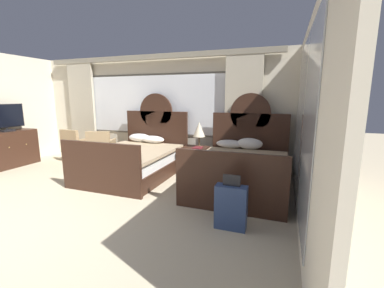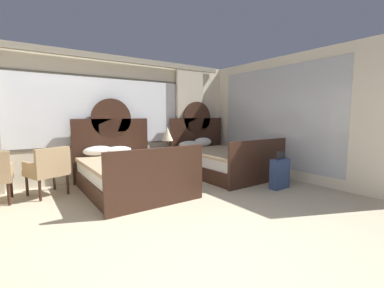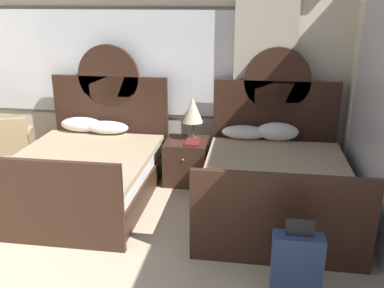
{
  "view_description": "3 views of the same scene",
  "coord_description": "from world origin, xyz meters",
  "px_view_note": "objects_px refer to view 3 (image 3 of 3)",
  "views": [
    {
      "loc": [
        3.08,
        -1.82,
        1.69
      ],
      "look_at": [
        1.63,
        2.17,
        0.89
      ],
      "focal_mm": 23.73,
      "sensor_mm": 36.0,
      "label": 1
    },
    {
      "loc": [
        -1.65,
        -1.79,
        1.41
      ],
      "look_at": [
        1.31,
        2.44,
        0.83
      ],
      "focal_mm": 24.11,
      "sensor_mm": 36.0,
      "label": 2
    },
    {
      "loc": [
        2.1,
        -1.78,
        2.35
      ],
      "look_at": [
        1.55,
        1.92,
        1.05
      ],
      "focal_mm": 39.54,
      "sensor_mm": 36.0,
      "label": 3
    }
  ],
  "objects_px": {
    "table_lamp_on_nightstand": "(193,110)",
    "book_on_nightstand": "(193,143)",
    "bed_near_mirror": "(275,181)",
    "armchair_by_window_left": "(9,142)",
    "suitcase_on_floor": "(296,266)",
    "nightstand_between_beds": "(187,161)",
    "bed_near_window": "(86,170)"
  },
  "relations": [
    {
      "from": "book_on_nightstand",
      "to": "table_lamp_on_nightstand",
      "type": "bearing_deg",
      "value": 97.68
    },
    {
      "from": "book_on_nightstand",
      "to": "suitcase_on_floor",
      "type": "height_order",
      "value": "suitcase_on_floor"
    },
    {
      "from": "bed_near_window",
      "to": "table_lamp_on_nightstand",
      "type": "bearing_deg",
      "value": 30.43
    },
    {
      "from": "bed_near_mirror",
      "to": "table_lamp_on_nightstand",
      "type": "relative_size",
      "value": 3.86
    },
    {
      "from": "nightstand_between_beds",
      "to": "book_on_nightstand",
      "type": "height_order",
      "value": "book_on_nightstand"
    },
    {
      "from": "book_on_nightstand",
      "to": "suitcase_on_floor",
      "type": "relative_size",
      "value": 0.36
    },
    {
      "from": "book_on_nightstand",
      "to": "armchair_by_window_left",
      "type": "xyz_separation_m",
      "value": [
        -2.52,
        -0.05,
        -0.1
      ]
    },
    {
      "from": "bed_near_window",
      "to": "suitcase_on_floor",
      "type": "bearing_deg",
      "value": -32.77
    },
    {
      "from": "armchair_by_window_left",
      "to": "bed_near_window",
      "type": "bearing_deg",
      "value": -20.49
    },
    {
      "from": "bed_near_window",
      "to": "suitcase_on_floor",
      "type": "height_order",
      "value": "bed_near_window"
    },
    {
      "from": "bed_near_mirror",
      "to": "book_on_nightstand",
      "type": "height_order",
      "value": "bed_near_mirror"
    },
    {
      "from": "book_on_nightstand",
      "to": "suitcase_on_floor",
      "type": "bearing_deg",
      "value": -60.79
    },
    {
      "from": "nightstand_between_beds",
      "to": "armchair_by_window_left",
      "type": "relative_size",
      "value": 0.67
    },
    {
      "from": "table_lamp_on_nightstand",
      "to": "suitcase_on_floor",
      "type": "bearing_deg",
      "value": -62.35
    },
    {
      "from": "bed_near_mirror",
      "to": "armchair_by_window_left",
      "type": "xyz_separation_m",
      "value": [
        -3.56,
        0.48,
        0.14
      ]
    },
    {
      "from": "bed_near_window",
      "to": "bed_near_mirror",
      "type": "bearing_deg",
      "value": 0.02
    },
    {
      "from": "table_lamp_on_nightstand",
      "to": "book_on_nightstand",
      "type": "height_order",
      "value": "table_lamp_on_nightstand"
    },
    {
      "from": "bed_near_mirror",
      "to": "nightstand_between_beds",
      "type": "xyz_separation_m",
      "value": [
        -1.13,
        0.63,
        -0.06
      ]
    },
    {
      "from": "bed_near_mirror",
      "to": "table_lamp_on_nightstand",
      "type": "height_order",
      "value": "bed_near_mirror"
    },
    {
      "from": "bed_near_mirror",
      "to": "suitcase_on_floor",
      "type": "bearing_deg",
      "value": -85.5
    },
    {
      "from": "bed_near_window",
      "to": "book_on_nightstand",
      "type": "distance_m",
      "value": 1.37
    },
    {
      "from": "table_lamp_on_nightstand",
      "to": "bed_near_mirror",
      "type": "bearing_deg",
      "value": -33.9
    },
    {
      "from": "armchair_by_window_left",
      "to": "suitcase_on_floor",
      "type": "bearing_deg",
      "value": -28.79
    },
    {
      "from": "nightstand_between_beds",
      "to": "suitcase_on_floor",
      "type": "distance_m",
      "value": 2.51
    },
    {
      "from": "nightstand_between_beds",
      "to": "table_lamp_on_nightstand",
      "type": "distance_m",
      "value": 0.69
    },
    {
      "from": "table_lamp_on_nightstand",
      "to": "book_on_nightstand",
      "type": "xyz_separation_m",
      "value": [
        0.03,
        -0.19,
        -0.38
      ]
    },
    {
      "from": "bed_near_mirror",
      "to": "table_lamp_on_nightstand",
      "type": "bearing_deg",
      "value": 146.1
    },
    {
      "from": "book_on_nightstand",
      "to": "armchair_by_window_left",
      "type": "distance_m",
      "value": 2.53
    },
    {
      "from": "bed_near_mirror",
      "to": "nightstand_between_beds",
      "type": "bearing_deg",
      "value": 150.73
    },
    {
      "from": "bed_near_window",
      "to": "armchair_by_window_left",
      "type": "distance_m",
      "value": 1.38
    },
    {
      "from": "bed_near_mirror",
      "to": "suitcase_on_floor",
      "type": "xyz_separation_m",
      "value": [
        0.12,
        -1.54,
        -0.06
      ]
    },
    {
      "from": "bed_near_mirror",
      "to": "armchair_by_window_left",
      "type": "bearing_deg",
      "value": 172.34
    }
  ]
}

